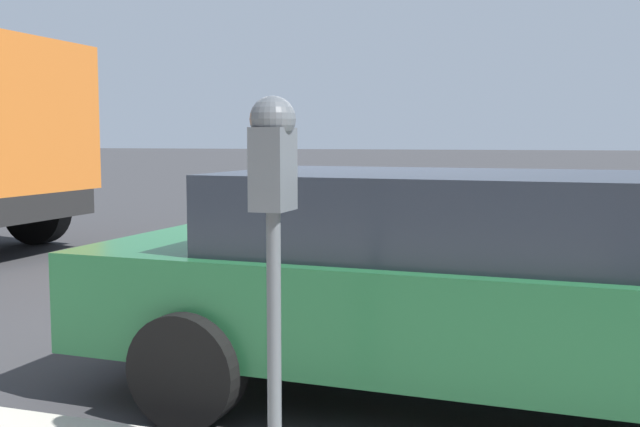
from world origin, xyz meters
The scene contains 3 objects.
ground_plane centered at (0.00, 0.00, 0.00)m, with size 220.00×220.00×0.00m, color #333335.
parking_meter centered at (-2.54, -0.34, 1.37)m, with size 0.21×0.19×1.62m.
car_green centered at (-0.99, -1.00, 0.74)m, with size 2.12×4.82×1.37m.
Camera 1 is at (-5.38, -1.49, 1.57)m, focal length 42.00 mm.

